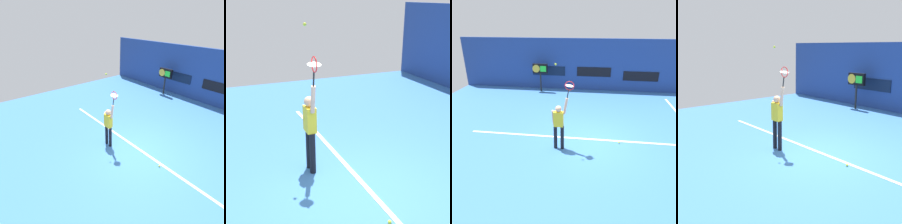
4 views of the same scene
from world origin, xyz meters
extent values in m
plane|color=#3870B2|center=(0.00, 0.00, 0.00)|extent=(18.00, 18.00, 0.00)
cube|color=white|center=(0.00, 0.16, 0.01)|extent=(10.00, 0.10, 0.01)
cylinder|color=black|center=(-1.28, -0.63, 0.46)|extent=(0.13, 0.13, 0.92)
cylinder|color=black|center=(-1.03, -0.63, 0.46)|extent=(0.13, 0.13, 0.92)
cube|color=yellow|center=(-1.16, -0.63, 1.20)|extent=(0.34, 0.20, 0.55)
sphere|color=#D8A884|center=(-1.16, -0.63, 1.58)|extent=(0.22, 0.22, 0.22)
cylinder|color=#D8A884|center=(-0.91, -0.63, 1.70)|extent=(0.19, 0.09, 0.59)
cylinder|color=#D8A884|center=(-1.36, -0.55, 1.22)|extent=(0.09, 0.23, 0.58)
cylinder|color=black|center=(-0.84, -0.63, 2.13)|extent=(0.09, 0.03, 0.30)
torus|color=red|center=(-0.79, -0.63, 2.42)|extent=(0.36, 0.02, 0.36)
cylinder|color=silver|center=(-0.79, -0.63, 2.42)|extent=(0.26, 0.27, 0.05)
sphere|color=#CCE033|center=(-1.23, -0.65, 3.11)|extent=(0.07, 0.07, 0.07)
sphere|color=#CCE033|center=(1.09, 0.01, 0.03)|extent=(0.07, 0.07, 0.07)
camera|label=1|loc=(4.12, -4.67, 5.01)|focal=30.19mm
camera|label=2|loc=(5.02, -2.58, 3.65)|focal=53.01mm
camera|label=3|loc=(-0.04, -7.46, 4.44)|focal=34.83mm
camera|label=4|loc=(5.70, -5.73, 3.15)|focal=46.29mm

